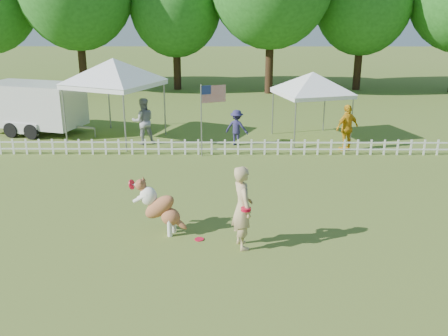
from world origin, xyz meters
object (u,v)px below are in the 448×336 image
spectator_a (143,121)px  flag_pole (201,121)px  canopy_tent_left (116,100)px  spectator_b (237,128)px  canopy_tent_right (311,107)px  cargo_trailer (35,108)px  dog (160,207)px  spectator_c (347,128)px  handler (242,207)px  frisbee_on_turf (199,239)px

spectator_a → flag_pole: bearing=129.1°
canopy_tent_left → spectator_b: bearing=13.8°
canopy_tent_right → cargo_trailer: 11.95m
dog → canopy_tent_right: bearing=78.3°
canopy_tent_right → spectator_b: bearing=-178.6°
spectator_a → spectator_c: 8.05m
dog → canopy_tent_left: canopy_tent_left is taller
canopy_tent_left → spectator_c: (9.24, -1.70, -0.74)m
dog → spectator_c: size_ratio=0.76×
dog → canopy_tent_right: (5.12, 9.20, 0.69)m
cargo_trailer → canopy_tent_right: bearing=11.9°
cargo_trailer → spectator_c: cargo_trailer is taller
handler → spectator_c: 9.25m
canopy_tent_left → canopy_tent_right: size_ratio=1.20×
spectator_a → frisbee_on_turf: bearing=91.9°
handler → canopy_tent_left: size_ratio=0.60×
frisbee_on_turf → spectator_b: (1.05, 8.64, 0.70)m
canopy_tent_right → cargo_trailer: canopy_tent_right is taller
dog → spectator_b: bearing=93.7°
spectator_b → flag_pole: bearing=69.3°
canopy_tent_left → spectator_b: 5.18m
cargo_trailer → spectator_b: cargo_trailer is taller
dog → canopy_tent_left: bearing=125.5°
spectator_a → dog: bearing=86.5°
spectator_b → spectator_c: bearing=-171.3°
canopy_tent_right → canopy_tent_left: bearing=164.5°
canopy_tent_right → spectator_c: canopy_tent_right is taller
dog → cargo_trailer: cargo_trailer is taller
dog → frisbee_on_turf: 1.24m
handler → dog: handler is taller
canopy_tent_left → spectator_b: (5.01, -0.92, -0.93)m
dog → spectator_a: (-1.75, 8.38, 0.26)m
canopy_tent_right → flag_pole: size_ratio=1.02×
canopy_tent_right → spectator_b: (-3.11, -0.96, -0.66)m
dog → frisbee_on_turf: bearing=-4.9°
flag_pole → spectator_c: size_ratio=1.49×
cargo_trailer → flag_pole: size_ratio=1.90×
cargo_trailer → spectator_b: size_ratio=3.56×
canopy_tent_right → flag_pole: bearing=-165.7°
spectator_a → spectator_b: 3.78m
canopy_tent_left → cargo_trailer: 3.97m
cargo_trailer → spectator_a: size_ratio=2.72×
cargo_trailer → spectator_b: 9.03m
dog → cargo_trailer: bearing=141.0°
spectator_b → spectator_a: bearing=16.9°
spectator_b → frisbee_on_turf: bearing=102.1°
canopy_tent_right → flag_pole: (-4.44, -2.56, -0.03)m
frisbee_on_turf → spectator_a: 9.23m
flag_pole → spectator_c: flag_pole is taller
canopy_tent_left → spectator_c: bearing=13.8°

